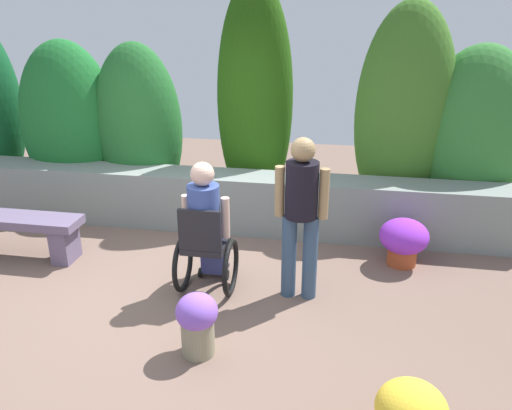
{
  "coord_description": "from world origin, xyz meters",
  "views": [
    {
      "loc": [
        1.62,
        -4.09,
        2.66
      ],
      "look_at": [
        0.83,
        0.41,
        0.85
      ],
      "focal_mm": 36.03,
      "sensor_mm": 36.0,
      "label": 1
    }
  ],
  "objects_px": {
    "person_in_wheelchair": "(206,232)",
    "person_standing_companion": "(301,209)",
    "stone_bench": "(11,229)",
    "flower_pot_purple_near": "(404,240)",
    "flower_pot_red_accent": "(197,321)"
  },
  "relations": [
    {
      "from": "person_in_wheelchair",
      "to": "person_standing_companion",
      "type": "distance_m",
      "value": 0.94
    },
    {
      "from": "stone_bench",
      "to": "flower_pot_purple_near",
      "type": "distance_m",
      "value": 4.3
    },
    {
      "from": "person_in_wheelchair",
      "to": "person_standing_companion",
      "type": "bearing_deg",
      "value": -5.74
    },
    {
      "from": "stone_bench",
      "to": "person_standing_companion",
      "type": "height_order",
      "value": "person_standing_companion"
    },
    {
      "from": "stone_bench",
      "to": "flower_pot_red_accent",
      "type": "bearing_deg",
      "value": -24.67
    },
    {
      "from": "stone_bench",
      "to": "flower_pot_purple_near",
      "type": "height_order",
      "value": "flower_pot_purple_near"
    },
    {
      "from": "stone_bench",
      "to": "flower_pot_purple_near",
      "type": "bearing_deg",
      "value": 10.15
    },
    {
      "from": "flower_pot_red_accent",
      "to": "stone_bench",
      "type": "bearing_deg",
      "value": 152.46
    },
    {
      "from": "person_standing_companion",
      "to": "flower_pot_purple_near",
      "type": "xyz_separation_m",
      "value": [
        1.04,
        0.83,
        -0.61
      ]
    },
    {
      "from": "person_in_wheelchair",
      "to": "person_standing_companion",
      "type": "xyz_separation_m",
      "value": [
        0.89,
        0.04,
        0.28
      ]
    },
    {
      "from": "flower_pot_purple_near",
      "to": "flower_pot_red_accent",
      "type": "distance_m",
      "value": 2.55
    },
    {
      "from": "flower_pot_red_accent",
      "to": "person_in_wheelchair",
      "type": "bearing_deg",
      "value": 100.39
    },
    {
      "from": "stone_bench",
      "to": "flower_pot_red_accent",
      "type": "xyz_separation_m",
      "value": [
        2.51,
        -1.31,
        -0.02
      ]
    },
    {
      "from": "stone_bench",
      "to": "flower_pot_red_accent",
      "type": "relative_size",
      "value": 2.99
    },
    {
      "from": "person_standing_companion",
      "to": "flower_pot_purple_near",
      "type": "bearing_deg",
      "value": 33.72
    }
  ]
}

